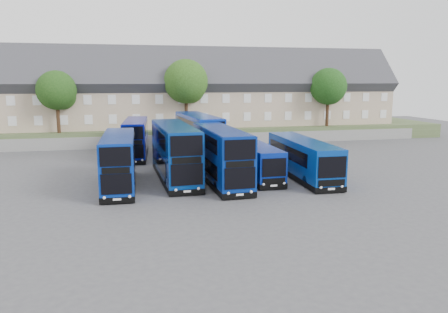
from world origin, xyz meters
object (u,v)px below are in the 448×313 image
dd_front_left (119,162)px  dd_front_mid (175,153)px  coach_east_a (253,160)px  tree_east (329,88)px  tree_west (58,92)px  tree_far (344,85)px  tree_mid (187,83)px

dd_front_left → dd_front_mid: dd_front_mid is taller
coach_east_a → tree_east: size_ratio=1.33×
dd_front_mid → tree_east: 31.87m
coach_east_a → tree_west: (-18.90, 20.50, 5.60)m
coach_east_a → tree_west: bearing=132.0°
tree_far → dd_front_mid: bearing=-137.8°
dd_front_left → dd_front_mid: bearing=22.1°
coach_east_a → dd_front_mid: bearing=177.5°
dd_front_left → tree_west: (-7.29, 22.00, 5.00)m
tree_far → dd_front_left: bearing=-140.1°
tree_east → tree_mid: bearing=178.6°
dd_front_mid → tree_far: 40.94m
tree_west → tree_far: bearing=9.5°
tree_east → coach_east_a: bearing=-129.8°
coach_east_a → tree_east: bearing=49.5°
tree_far → tree_mid: bearing=-166.0°
dd_front_mid → tree_east: size_ratio=1.46×
tree_west → tree_east: size_ratio=0.94×
tree_west → tree_mid: tree_mid is taller
tree_west → dd_front_mid: bearing=-59.5°
tree_mid → tree_east: bearing=-1.4°
dd_front_left → tree_far: tree_far is taller
tree_west → tree_mid: size_ratio=0.83×
coach_east_a → tree_far: tree_far is taller
tree_east → tree_far: (6.00, 7.00, 0.34)m
dd_front_mid → coach_east_a: size_ratio=1.10×
dd_front_mid → tree_west: (-11.94, 20.27, 4.74)m
dd_front_left → tree_west: 23.71m
tree_east → dd_front_left: bearing=-142.5°
dd_front_left → coach_east_a: dd_front_left is taller
dd_front_left → coach_east_a: bearing=9.1°
tree_west → tree_east: tree_east is taller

